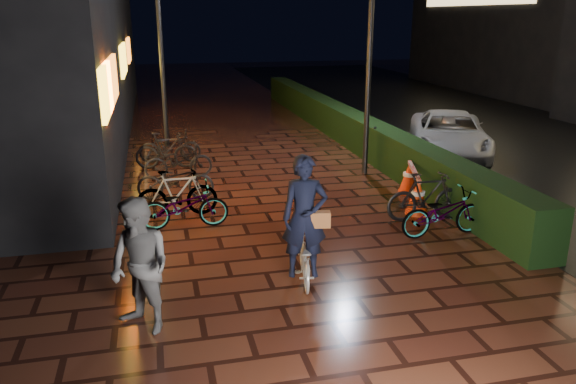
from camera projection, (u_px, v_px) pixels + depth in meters
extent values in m
plane|color=#381911|center=(314.00, 240.00, 10.10)|extent=(80.00, 80.00, 0.00)
cube|color=black|center=(558.00, 151.00, 16.73)|extent=(11.00, 60.00, 0.01)
cube|color=black|center=(345.00, 125.00, 18.10)|extent=(0.70, 20.00, 1.00)
imported|color=#5F5E61|center=(140.00, 266.00, 6.98)|extent=(1.07, 1.09, 1.77)
imported|color=silver|center=(449.00, 134.00, 16.04)|extent=(3.66, 4.89, 1.23)
cube|color=yellow|center=(106.00, 90.00, 9.94)|extent=(0.08, 2.00, 0.90)
cube|color=orange|center=(111.00, 81.00, 11.34)|extent=(0.08, 3.00, 0.90)
cube|color=yellow|center=(123.00, 59.00, 16.90)|extent=(0.08, 2.80, 0.90)
cube|color=orange|center=(129.00, 50.00, 21.54)|extent=(0.08, 2.20, 0.90)
cylinder|color=black|center=(369.00, 75.00, 13.64)|extent=(0.16, 0.16, 4.96)
cylinder|color=black|center=(162.00, 64.00, 16.55)|extent=(0.17, 0.17, 5.02)
imported|color=silver|center=(304.00, 257.00, 8.52)|extent=(0.72, 1.44, 0.72)
imported|color=black|center=(305.00, 217.00, 8.21)|extent=(0.74, 0.56, 1.85)
cube|color=#945328|center=(319.00, 219.00, 8.21)|extent=(0.34, 0.19, 0.24)
cone|color=#F43C0C|center=(418.00, 196.00, 11.35)|extent=(0.47, 0.47, 0.75)
cone|color=red|center=(409.00, 177.00, 12.67)|extent=(0.47, 0.47, 0.75)
cube|color=#F85D0D|center=(416.00, 213.00, 11.45)|extent=(0.51, 0.51, 0.03)
cube|color=#E9400C|center=(408.00, 192.00, 12.78)|extent=(0.51, 0.51, 0.03)
cube|color=#BB0B11|center=(414.00, 171.00, 11.91)|extent=(0.57, 1.55, 0.08)
cube|color=black|center=(377.00, 147.00, 15.42)|extent=(0.61, 0.52, 0.04)
cylinder|color=black|center=(372.00, 157.00, 15.24)|extent=(0.03, 0.03, 0.39)
cylinder|color=black|center=(387.00, 156.00, 15.39)|extent=(0.03, 0.03, 0.39)
cylinder|color=black|center=(366.00, 154.00, 15.57)|extent=(0.03, 0.03, 0.39)
cylinder|color=black|center=(381.00, 153.00, 15.72)|extent=(0.03, 0.03, 0.39)
cube|color=#0B0D93|center=(377.00, 141.00, 15.36)|extent=(0.45, 0.39, 0.31)
cylinder|color=black|center=(375.00, 143.00, 15.18)|extent=(0.25, 0.41, 0.99)
imported|color=black|center=(184.00, 206.00, 10.58)|extent=(1.67, 0.60, 0.87)
imported|color=black|center=(178.00, 161.00, 13.83)|extent=(1.70, 0.69, 0.87)
imported|color=black|center=(175.00, 180.00, 12.22)|extent=(1.72, 0.78, 0.87)
imported|color=black|center=(177.00, 193.00, 11.16)|extent=(1.62, 0.50, 0.97)
imported|color=black|center=(170.00, 147.00, 15.36)|extent=(1.71, 0.72, 0.87)
imported|color=black|center=(166.00, 151.00, 14.69)|extent=(1.65, 0.63, 0.97)
imported|color=black|center=(443.00, 213.00, 10.21)|extent=(1.69, 0.66, 0.87)
imported|color=black|center=(426.00, 196.00, 10.97)|extent=(1.63, 0.51, 0.97)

